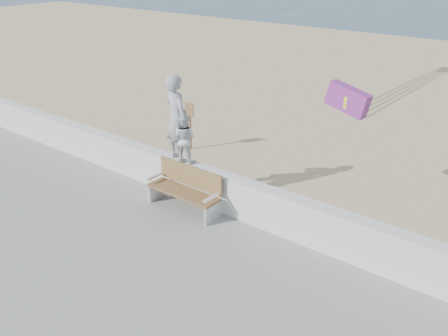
{
  "coord_description": "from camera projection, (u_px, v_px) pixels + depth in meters",
  "views": [
    {
      "loc": [
        5.81,
        -5.46,
        5.59
      ],
      "look_at": [
        0.2,
        1.8,
        1.35
      ],
      "focal_mm": 38.0,
      "sensor_mm": 36.0,
      "label": 1
    }
  ],
  "objects": [
    {
      "name": "adult",
      "position": [
        177.0,
        118.0,
        10.78
      ],
      "size": [
        0.85,
        0.68,
        2.03
      ],
      "primitive_type": "imported",
      "rotation": [
        0.0,
        0.0,
        2.84
      ],
      "color": "#95959A",
      "rests_on": "seawall"
    },
    {
      "name": "child",
      "position": [
        184.0,
        138.0,
        10.86
      ],
      "size": [
        0.66,
        0.57,
        1.15
      ],
      "primitive_type": "imported",
      "rotation": [
        0.0,
        0.0,
        3.42
      ],
      "color": "silver",
      "rests_on": "seawall"
    },
    {
      "name": "parafoil_kite",
      "position": [
        349.0,
        100.0,
        10.29
      ],
      "size": [
        1.06,
        0.39,
        0.71
      ],
      "color": "red",
      "rests_on": "ground"
    },
    {
      "name": "sand",
      "position": [
        350.0,
        131.0,
        15.95
      ],
      "size": [
        90.0,
        40.0,
        0.08
      ],
      "primitive_type": "cube",
      "color": "tan",
      "rests_on": "ground"
    },
    {
      "name": "bench",
      "position": [
        186.0,
        188.0,
        10.71
      ],
      "size": [
        1.8,
        0.57,
        1.0
      ],
      "color": "brown",
      "rests_on": "boardwalk"
    },
    {
      "name": "sign",
      "position": [
        190.0,
        122.0,
        14.04
      ],
      "size": [
        0.32,
        0.07,
        1.46
      ],
      "color": "brown",
      "rests_on": "sand"
    },
    {
      "name": "ground",
      "position": [
        161.0,
        256.0,
        9.5
      ],
      "size": [
        220.0,
        220.0,
        0.0
      ],
      "primitive_type": "plane",
      "color": "#2A4655",
      "rests_on": "ground"
    },
    {
      "name": "seawall",
      "position": [
        222.0,
        192.0,
        10.67
      ],
      "size": [
        30.0,
        0.35,
        0.9
      ],
      "primitive_type": "cube",
      "color": "silver",
      "rests_on": "boardwalk"
    }
  ]
}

